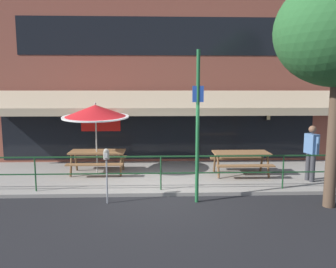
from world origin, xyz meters
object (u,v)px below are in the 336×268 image
(picnic_table_left, at_px, (98,156))
(picnic_table_centre, at_px, (241,157))
(street_sign_pole, at_px, (198,126))
(patio_umbrella_left, at_px, (95,112))
(pedestrian_walking, at_px, (311,150))
(parking_meter_near, at_px, (106,159))

(picnic_table_left, distance_m, picnic_table_centre, 4.73)
(picnic_table_centre, bearing_deg, street_sign_pole, -127.19)
(patio_umbrella_left, bearing_deg, pedestrian_walking, -8.49)
(patio_umbrella_left, bearing_deg, picnic_table_centre, -2.64)
(pedestrian_walking, relative_size, street_sign_pole, 0.44)
(parking_meter_near, height_order, street_sign_pole, street_sign_pole)
(picnic_table_left, relative_size, pedestrian_walking, 1.05)
(pedestrian_walking, bearing_deg, patio_umbrella_left, 171.51)
(patio_umbrella_left, height_order, street_sign_pole, street_sign_pole)
(picnic_table_left, bearing_deg, picnic_table_centre, -4.28)
(patio_umbrella_left, distance_m, pedestrian_walking, 6.83)
(picnic_table_left, height_order, street_sign_pole, street_sign_pole)
(picnic_table_left, xyz_separation_m, pedestrian_walking, (6.66, -1.13, 0.35))
(street_sign_pole, bearing_deg, picnic_table_left, 138.80)
(picnic_table_left, height_order, parking_meter_near, parking_meter_near)
(picnic_table_left, xyz_separation_m, patio_umbrella_left, (0.00, -0.14, 1.47))
(patio_umbrella_left, relative_size, street_sign_pole, 0.62)
(pedestrian_walking, xyz_separation_m, parking_meter_near, (-5.96, -1.51, 0.09))
(picnic_table_centre, distance_m, pedestrian_walking, 2.12)
(picnic_table_left, distance_m, patio_umbrella_left, 1.48)
(picnic_table_left, height_order, pedestrian_walking, pedestrian_walking)
(patio_umbrella_left, height_order, parking_meter_near, patio_umbrella_left)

